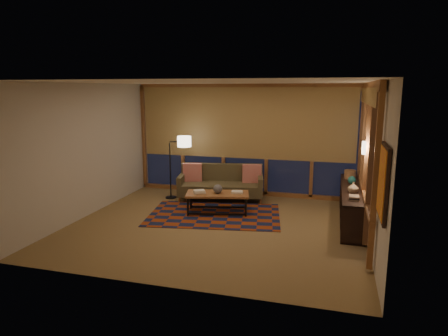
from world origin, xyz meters
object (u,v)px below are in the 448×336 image
(sofa, at_px, (221,183))
(floor_lamp, at_px, (170,167))
(coffee_table, at_px, (218,203))
(bookshelf, at_px, (351,204))

(sofa, relative_size, floor_lamp, 1.31)
(coffee_table, bearing_deg, floor_lamp, 136.17)
(sofa, xyz_separation_m, bookshelf, (2.91, -0.78, -0.07))
(floor_lamp, xyz_separation_m, bookshelf, (4.12, -0.61, -0.41))
(coffee_table, distance_m, floor_lamp, 1.74)
(coffee_table, xyz_separation_m, bookshelf, (2.69, 0.23, 0.12))
(sofa, bearing_deg, coffee_table, -88.92)
(sofa, xyz_separation_m, coffee_table, (0.22, -1.01, -0.18))
(coffee_table, height_order, floor_lamp, floor_lamp)
(sofa, bearing_deg, bookshelf, -26.18)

